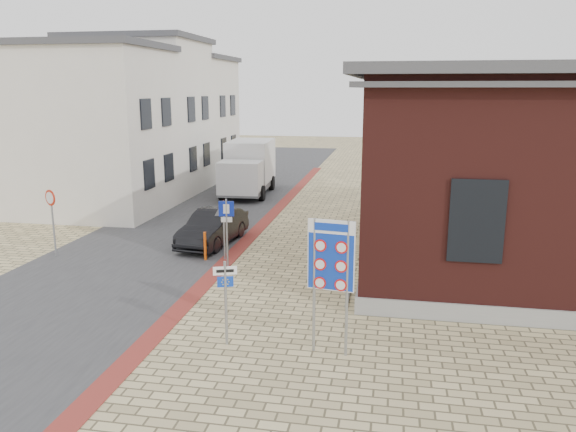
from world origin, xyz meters
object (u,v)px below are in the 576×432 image
Objects in this scene: essen_sign at (226,291)px; parking_sign at (227,221)px; border_sign at (331,258)px; bollard at (205,246)px; sedan at (213,227)px; box_truck at (248,167)px.

parking_sign reaches higher than essen_sign.
border_sign is 3.04× the size of bollard.
sedan is 11.05m from box_truck.
border_sign is 2.72m from essen_sign.
sedan is at bearing 100.53° from bollard.
box_truck is 13.89m from parking_sign.
sedan is at bearing 90.03° from essen_sign.
sedan is 3.94× the size of bollard.
sedan is 1.98× the size of essen_sign.
border_sign is (5.70, -8.69, 1.66)m from sedan.
border_sign is at bearing -50.42° from sedan.
box_truck is at bearing 82.99° from essen_sign.
border_sign is 1.35× the size of parking_sign.
essen_sign is at bearing -67.02° from bollard.
essen_sign is at bearing -82.92° from parking_sign.
box_truck is 5.67× the size of bollard.
box_truck is 20.13m from essen_sign.
box_truck is at bearing 97.65° from bollard.
border_sign is at bearing -63.67° from parking_sign.
essen_sign is at bearing -63.67° from sedan.
bollard is at bearing 93.00° from essen_sign.
box_truck reaches higher than bollard.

